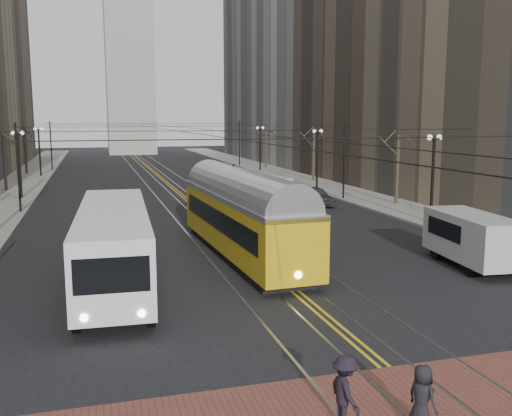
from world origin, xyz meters
TOP-DOWN VIEW (x-y plane):
  - ground at (0.00, 0.00)m, footprint 260.00×260.00m
  - sidewalk_left at (-15.00, 45.00)m, footprint 5.00×140.00m
  - sidewalk_right at (15.00, 45.00)m, footprint 5.00×140.00m
  - streetcar_rails at (0.00, 45.00)m, footprint 4.80×130.00m
  - centre_lines at (0.00, 45.00)m, footprint 0.42×130.00m
  - building_right_mid at (25.50, 46.00)m, footprint 16.00×20.00m
  - building_right_far at (25.50, 86.00)m, footprint 16.00×20.00m
  - lamp_posts at (-0.00, 28.75)m, footprint 27.60×57.20m
  - street_trees at (0.00, 35.25)m, footprint 31.68×53.28m
  - trolley_wires at (0.00, 34.83)m, footprint 25.96×120.00m
  - transit_bus at (-6.95, 9.41)m, footprint 3.28×13.08m
  - streetcar at (-0.50, 12.90)m, footprint 3.37×14.55m
  - rear_bus at (3.56, 27.41)m, footprint 3.99×11.04m
  - cargo_van at (9.28, 7.80)m, footprint 2.75×5.84m
  - sedan_grey at (9.50, 27.92)m, footprint 2.00×4.49m
  - pedestrian_a at (-0.83, -4.14)m, footprint 0.68×0.85m
  - pedestrian_d at (-2.42, -3.55)m, footprint 0.70×1.13m

SIDE VIEW (x-z plane):
  - ground at x=0.00m, z-range 0.00..0.00m
  - streetcar_rails at x=0.00m, z-range 0.00..0.01m
  - centre_lines at x=0.00m, z-range 0.01..0.01m
  - sidewalk_left at x=-15.00m, z-range 0.00..0.15m
  - sidewalk_right at x=15.00m, z-range 0.00..0.15m
  - sedan_grey at x=9.50m, z-range 0.00..1.50m
  - pedestrian_a at x=-0.83m, z-range 0.01..1.54m
  - pedestrian_d at x=-2.42m, z-range 0.01..1.71m
  - cargo_van at x=9.28m, z-range 0.00..2.49m
  - rear_bus at x=3.56m, z-range 0.00..2.82m
  - transit_bus at x=-6.95m, z-range 0.00..3.24m
  - streetcar at x=-0.50m, z-range 0.00..3.40m
  - street_trees at x=0.00m, z-range 0.00..5.60m
  - lamp_posts at x=0.00m, z-range 0.00..5.60m
  - trolley_wires at x=0.00m, z-range 0.47..7.07m
  - building_right_mid at x=25.50m, z-range 0.00..34.00m
  - building_right_far at x=25.50m, z-range 0.00..40.00m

